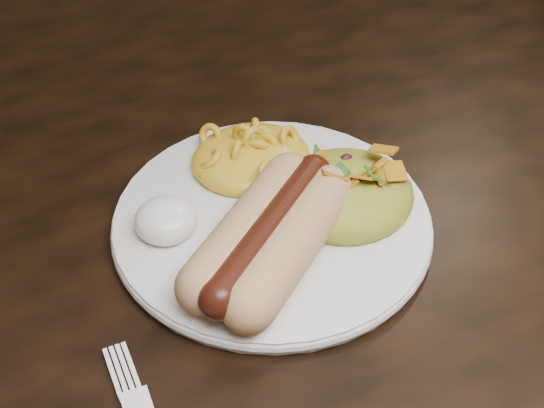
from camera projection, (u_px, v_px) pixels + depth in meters
name	position (u px, v px, depth m)	size (l,w,h in m)	color
table	(369.00, 246.00, 0.61)	(1.60, 0.90, 0.75)	black
plate	(272.00, 221.00, 0.49)	(0.20, 0.20, 0.01)	silver
hotdog	(270.00, 234.00, 0.45)	(0.11, 0.12, 0.03)	tan
mac_and_cheese	(251.00, 145.00, 0.51)	(0.08, 0.08, 0.03)	gold
sour_cream	(165.00, 215.00, 0.47)	(0.04, 0.04, 0.02)	white
taco_salad	(346.00, 184.00, 0.48)	(0.09, 0.09, 0.04)	gold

